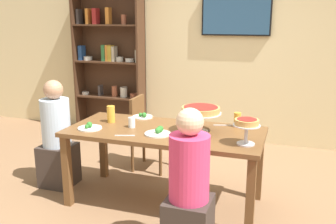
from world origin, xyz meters
The scene contains 18 objects.
ground_plane centered at (0.00, 0.00, 0.00)m, with size 12.00×12.00×0.00m, color #846042.
rear_partition centered at (0.00, 2.20, 1.40)m, with size 8.00×0.12×2.80m, color beige.
dining_table centered at (0.00, 0.00, 0.65)m, with size 1.84×0.84×0.74m.
bookshelf centered at (-1.61, 2.02, 1.13)m, with size 1.10×0.30×2.21m.
television centered at (0.30, 2.11, 1.80)m, with size 0.95×0.05×0.54m.
diner_near_right centered at (0.44, -0.72, 0.49)m, with size 0.34×0.34×1.15m.
diner_head_west centered at (-1.21, 0.01, 0.49)m, with size 0.34×0.34×1.15m.
chair_far_left centered at (-0.50, 0.75, 0.49)m, with size 0.40×0.40×0.87m.
deep_dish_pizza_stand centered at (0.33, 0.06, 0.94)m, with size 0.38×0.38×0.24m.
personal_pizza_stand centered at (0.78, -0.18, 0.91)m, with size 0.23×0.23×0.22m.
salad_plate_near_diner centered at (-0.01, -0.15, 0.76)m, with size 0.24×0.24×0.07m.
salad_plate_far_diner centered at (-0.37, 0.35, 0.76)m, with size 0.21×0.21×0.07m.
salad_plate_spare centered at (-0.69, -0.20, 0.76)m, with size 0.23×0.23×0.07m.
beer_glass_amber_tall centered at (-0.60, 0.08, 0.82)m, with size 0.08×0.08×0.17m, color gold.
beer_glass_amber_short centered at (0.63, 0.33, 0.81)m, with size 0.07×0.07×0.14m, color gold.
water_glass_clear_near centered at (-0.33, -0.02, 0.79)m, with size 0.07×0.07×0.10m, color white.
cutlery_fork_near centered at (-0.28, -0.29, 0.74)m, with size 0.18×0.02×0.01m, color silver.
cutlery_knife_near centered at (0.49, 0.33, 0.74)m, with size 0.18×0.02×0.01m, color silver.
Camera 1 is at (1.12, -3.18, 1.76)m, focal length 39.95 mm.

